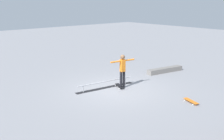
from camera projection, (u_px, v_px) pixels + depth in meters
The scene contains 6 objects.
ground_plane at pixel (116, 89), 13.01m from camera, with size 60.00×60.00×0.00m, color gray.
grind_rail at pixel (105, 85), 13.21m from camera, with size 3.20×0.65×0.35m.
skate_ledge at pixel (165, 70), 16.09m from camera, with size 2.43×0.40×0.28m, color gray.
skater_main at pixel (123, 69), 12.99m from camera, with size 1.33×0.29×1.66m.
skateboard_main at pixel (120, 86), 13.31m from camera, with size 0.49×0.82×0.09m.
loose_skateboard_orange at pixel (191, 101), 11.31m from camera, with size 0.44×0.82×0.09m.
Camera 1 is at (8.25, 9.22, 4.15)m, focal length 43.36 mm.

